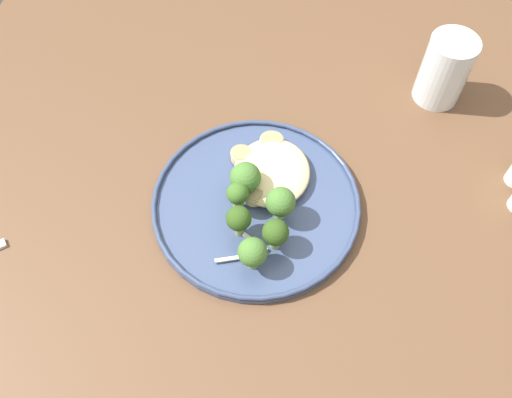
{
  "coord_description": "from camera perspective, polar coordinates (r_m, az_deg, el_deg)",
  "views": [
    {
      "loc": [
        -0.4,
        -0.08,
        1.39
      ],
      "look_at": [
        -0.03,
        -0.02,
        0.76
      ],
      "focal_mm": 37.46,
      "sensor_mm": 36.0,
      "label": 1
    }
  ],
  "objects": [
    {
      "name": "seared_scallop_front_small",
      "position": [
        0.74,
        2.39,
        0.32
      ],
      "size": [
        0.03,
        0.03,
        0.01
      ],
      "color": "beige",
      "rests_on": "dinner_plate"
    },
    {
      "name": "broccoli_floret_split_head",
      "position": [
        0.71,
        -1.62,
        0.37
      ],
      "size": [
        0.03,
        0.03,
        0.05
      ],
      "color": "#7A994C",
      "rests_on": "dinner_plate"
    },
    {
      "name": "seared_scallop_tiny_bay",
      "position": [
        0.75,
        0.26,
        1.96
      ],
      "size": [
        0.02,
        0.02,
        0.02
      ],
      "color": "#E5C689",
      "rests_on": "dinner_plate"
    },
    {
      "name": "noodle_bed",
      "position": [
        0.76,
        1.7,
        2.91
      ],
      "size": [
        0.12,
        0.11,
        0.02
      ],
      "color": "beige",
      "rests_on": "dinner_plate"
    },
    {
      "name": "seared_scallop_right_edge",
      "position": [
        0.77,
        -1.6,
        4.69
      ],
      "size": [
        0.03,
        0.03,
        0.02
      ],
      "color": "#E5C689",
      "rests_on": "dinner_plate"
    },
    {
      "name": "seared_scallop_rear_pale",
      "position": [
        0.73,
        -0.22,
        0.36
      ],
      "size": [
        0.03,
        0.03,
        0.02
      ],
      "color": "#E5C689",
      "rests_on": "dinner_plate"
    },
    {
      "name": "broccoli_floret_near_rim",
      "position": [
        0.72,
        -1.13,
        2.27
      ],
      "size": [
        0.04,
        0.04,
        0.06
      ],
      "color": "#7A994C",
      "rests_on": "dinner_plate"
    },
    {
      "name": "water_glass",
      "position": [
        0.89,
        19.36,
        12.53
      ],
      "size": [
        0.07,
        0.07,
        0.11
      ],
      "color": "silver",
      "rests_on": "wooden_dining_table"
    },
    {
      "name": "broccoli_floret_center_pile",
      "position": [
        0.69,
        -1.85,
        -2.19
      ],
      "size": [
        0.03,
        0.03,
        0.06
      ],
      "color": "#89A356",
      "rests_on": "dinner_plate"
    },
    {
      "name": "seared_scallop_half_hidden",
      "position": [
        0.79,
        1.68,
        6.04
      ],
      "size": [
        0.04,
        0.04,
        0.02
      ],
      "color": "#E5C689",
      "rests_on": "dinner_plate"
    },
    {
      "name": "broccoli_floret_small_sprig",
      "position": [
        0.67,
        -0.36,
        -5.76
      ],
      "size": [
        0.04,
        0.04,
        0.06
      ],
      "color": "#7A994C",
      "rests_on": "dinner_plate"
    },
    {
      "name": "onion_sliver_curled_piece",
      "position": [
        0.71,
        -0.09,
        -4.62
      ],
      "size": [
        0.02,
        0.04,
        0.0
      ],
      "primitive_type": "cube",
      "rotation": [
        0.0,
        0.0,
        1.04
      ],
      "color": "silver",
      "rests_on": "dinner_plate"
    },
    {
      "name": "wooden_dining_table",
      "position": [
        0.83,
        -1.3,
        -1.88
      ],
      "size": [
        1.4,
        1.0,
        0.74
      ],
      "color": "brown",
      "rests_on": "ground"
    },
    {
      "name": "onion_sliver_short_strip",
      "position": [
        0.7,
        -2.7,
        -6.44
      ],
      "size": [
        0.02,
        0.04,
        0.0
      ],
      "primitive_type": "cube",
      "rotation": [
        0.0,
        0.0,
        1.87
      ],
      "color": "silver",
      "rests_on": "dinner_plate"
    },
    {
      "name": "dinner_plate",
      "position": [
        0.74,
        0.0,
        -0.46
      ],
      "size": [
        0.29,
        0.29,
        0.02
      ],
      "color": "#38476B",
      "rests_on": "wooden_dining_table"
    },
    {
      "name": "broccoli_floret_front_edge",
      "position": [
        0.7,
        2.64,
        -0.36
      ],
      "size": [
        0.04,
        0.04,
        0.06
      ],
      "color": "#7A994C",
      "rests_on": "dinner_plate"
    },
    {
      "name": "seared_scallop_on_noodles",
      "position": [
        0.76,
        1.69,
        2.88
      ],
      "size": [
        0.03,
        0.03,
        0.01
      ],
      "color": "#E5C689",
      "rests_on": "dinner_plate"
    },
    {
      "name": "seared_scallop_tilted_round",
      "position": [
        0.76,
        0.37,
        3.82
      ],
      "size": [
        0.03,
        0.03,
        0.02
      ],
      "color": "#E5C689",
      "rests_on": "dinner_plate"
    },
    {
      "name": "ground",
      "position": [
        1.45,
        -0.77,
        -14.91
      ],
      "size": [
        6.0,
        6.0,
        0.0
      ],
      "primitive_type": "plane",
      "color": "#2D2B28"
    },
    {
      "name": "broccoli_floret_right_tilted",
      "position": [
        0.68,
        2.1,
        -3.67
      ],
      "size": [
        0.04,
        0.04,
        0.05
      ],
      "color": "#89A356",
      "rests_on": "dinner_plate"
    }
  ]
}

